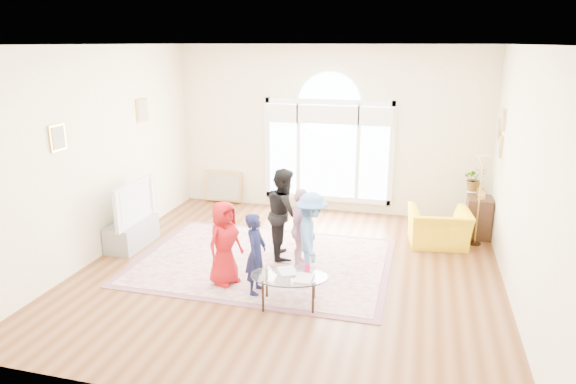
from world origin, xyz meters
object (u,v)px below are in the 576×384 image
(television, at_px, (130,201))
(area_rug, at_px, (263,261))
(tv_console, at_px, (132,233))
(coffee_table, at_px, (289,277))
(armchair, at_px, (439,228))

(television, bearing_deg, area_rug, -2.32)
(tv_console, relative_size, television, 0.85)
(area_rug, relative_size, tv_console, 3.60)
(area_rug, bearing_deg, tv_console, 177.68)
(tv_console, distance_m, television, 0.55)
(area_rug, xyz_separation_m, television, (-2.28, 0.09, 0.75))
(area_rug, bearing_deg, coffee_table, -58.90)
(tv_console, xyz_separation_m, television, (0.01, 0.00, 0.55))
(coffee_table, bearing_deg, armchair, 44.75)
(coffee_table, xyz_separation_m, armchair, (1.86, 2.59, -0.09))
(area_rug, bearing_deg, television, 177.68)
(area_rug, distance_m, coffee_table, 1.46)
(area_rug, relative_size, television, 3.05)
(television, height_order, coffee_table, television)
(tv_console, bearing_deg, television, 0.00)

